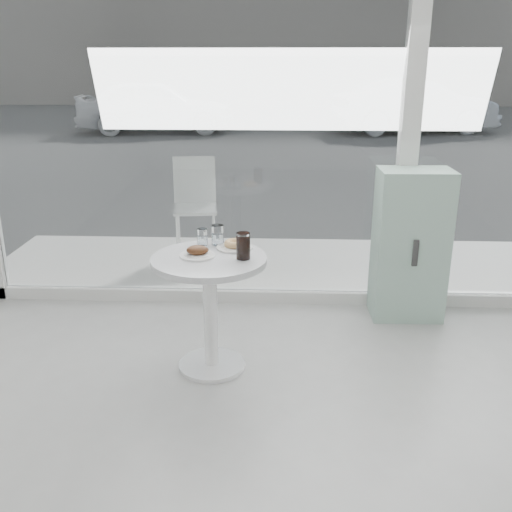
{
  "coord_description": "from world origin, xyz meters",
  "views": [
    {
      "loc": [
        -0.06,
        -1.41,
        1.93
      ],
      "look_at": [
        -0.2,
        1.7,
        0.85
      ],
      "focal_mm": 40.0,
      "sensor_mm": 36.0,
      "label": 1
    }
  ],
  "objects_px": {
    "mint_cabinet": "(410,245)",
    "plate_fritter": "(198,252)",
    "car_white": "(155,106)",
    "water_tumbler_a": "(202,238)",
    "plate_donut": "(235,245)",
    "cola_glass": "(243,246)",
    "car_silver": "(414,106)",
    "patio_chair": "(195,200)",
    "main_table": "(210,290)",
    "water_tumbler_b": "(218,236)"
  },
  "relations": [
    {
      "from": "patio_chair",
      "to": "car_white",
      "type": "xyz_separation_m",
      "value": [
        -2.58,
        10.29,
        0.11
      ]
    },
    {
      "from": "car_white",
      "to": "water_tumbler_a",
      "type": "bearing_deg",
      "value": -172.99
    },
    {
      "from": "mint_cabinet",
      "to": "patio_chair",
      "type": "xyz_separation_m",
      "value": [
        -1.84,
        1.3,
        0.02
      ]
    },
    {
      "from": "water_tumbler_b",
      "to": "cola_glass",
      "type": "bearing_deg",
      "value": -55.58
    },
    {
      "from": "car_silver",
      "to": "water_tumbler_a",
      "type": "bearing_deg",
      "value": 151.15
    },
    {
      "from": "water_tumbler_a",
      "to": "cola_glass",
      "type": "distance_m",
      "value": 0.39
    },
    {
      "from": "water_tumbler_a",
      "to": "patio_chair",
      "type": "bearing_deg",
      "value": 99.92
    },
    {
      "from": "main_table",
      "to": "plate_donut",
      "type": "bearing_deg",
      "value": 50.32
    },
    {
      "from": "car_white",
      "to": "water_tumbler_a",
      "type": "height_order",
      "value": "car_white"
    },
    {
      "from": "main_table",
      "to": "plate_fritter",
      "type": "height_order",
      "value": "plate_fritter"
    },
    {
      "from": "plate_donut",
      "to": "water_tumbler_a",
      "type": "bearing_deg",
      "value": 164.5
    },
    {
      "from": "patio_chair",
      "to": "plate_donut",
      "type": "height_order",
      "value": "patio_chair"
    },
    {
      "from": "plate_donut",
      "to": "water_tumbler_a",
      "type": "height_order",
      "value": "water_tumbler_a"
    },
    {
      "from": "plate_donut",
      "to": "water_tumbler_b",
      "type": "bearing_deg",
      "value": 148.47
    },
    {
      "from": "plate_donut",
      "to": "cola_glass",
      "type": "height_order",
      "value": "cola_glass"
    },
    {
      "from": "main_table",
      "to": "patio_chair",
      "type": "bearing_deg",
      "value": 100.66
    },
    {
      "from": "mint_cabinet",
      "to": "car_silver",
      "type": "distance_m",
      "value": 12.12
    },
    {
      "from": "main_table",
      "to": "plate_donut",
      "type": "xyz_separation_m",
      "value": [
        0.15,
        0.18,
        0.24
      ]
    },
    {
      "from": "patio_chair",
      "to": "cola_glass",
      "type": "bearing_deg",
      "value": -81.98
    },
    {
      "from": "plate_donut",
      "to": "water_tumbler_a",
      "type": "relative_size",
      "value": 2.13
    },
    {
      "from": "water_tumbler_a",
      "to": "car_white",
      "type": "bearing_deg",
      "value": 103.44
    },
    {
      "from": "car_white",
      "to": "plate_donut",
      "type": "xyz_separation_m",
      "value": [
        3.14,
        -12.3,
        0.08
      ]
    },
    {
      "from": "plate_donut",
      "to": "water_tumbler_b",
      "type": "relative_size",
      "value": 1.78
    },
    {
      "from": "car_white",
      "to": "car_silver",
      "type": "bearing_deg",
      "value": -94.37
    },
    {
      "from": "patio_chair",
      "to": "cola_glass",
      "type": "xyz_separation_m",
      "value": [
        0.63,
        -2.21,
        0.25
      ]
    },
    {
      "from": "main_table",
      "to": "plate_donut",
      "type": "relative_size",
      "value": 3.27
    },
    {
      "from": "car_white",
      "to": "water_tumbler_b",
      "type": "bearing_deg",
      "value": -172.54
    },
    {
      "from": "water_tumbler_a",
      "to": "water_tumbler_b",
      "type": "height_order",
      "value": "water_tumbler_b"
    },
    {
      "from": "patio_chair",
      "to": "plate_fritter",
      "type": "xyz_separation_m",
      "value": [
        0.34,
        -2.17,
        0.2
      ]
    },
    {
      "from": "mint_cabinet",
      "to": "plate_donut",
      "type": "bearing_deg",
      "value": -152.27
    },
    {
      "from": "patio_chair",
      "to": "car_silver",
      "type": "bearing_deg",
      "value": 59.45
    },
    {
      "from": "mint_cabinet",
      "to": "plate_donut",
      "type": "xyz_separation_m",
      "value": [
        -1.29,
        -0.7,
        0.21
      ]
    },
    {
      "from": "water_tumbler_b",
      "to": "cola_glass",
      "type": "xyz_separation_m",
      "value": [
        0.19,
        -0.27,
        0.02
      ]
    },
    {
      "from": "patio_chair",
      "to": "car_white",
      "type": "height_order",
      "value": "car_white"
    },
    {
      "from": "water_tumbler_a",
      "to": "cola_glass",
      "type": "xyz_separation_m",
      "value": [
        0.29,
        -0.26,
        0.03
      ]
    },
    {
      "from": "car_white",
      "to": "cola_glass",
      "type": "distance_m",
      "value": 12.91
    },
    {
      "from": "car_white",
      "to": "water_tumbler_a",
      "type": "relative_size",
      "value": 37.52
    },
    {
      "from": "patio_chair",
      "to": "water_tumbler_a",
      "type": "distance_m",
      "value": 1.99
    },
    {
      "from": "mint_cabinet",
      "to": "water_tumbler_b",
      "type": "height_order",
      "value": "mint_cabinet"
    },
    {
      "from": "plate_fritter",
      "to": "water_tumbler_b",
      "type": "xyz_separation_m",
      "value": [
        0.1,
        0.24,
        0.03
      ]
    },
    {
      "from": "car_silver",
      "to": "plate_donut",
      "type": "distance_m",
      "value": 13.13
    },
    {
      "from": "mint_cabinet",
      "to": "plate_fritter",
      "type": "distance_m",
      "value": 1.75
    },
    {
      "from": "car_white",
      "to": "plate_donut",
      "type": "relative_size",
      "value": 17.65
    },
    {
      "from": "plate_fritter",
      "to": "cola_glass",
      "type": "bearing_deg",
      "value": -7.16
    },
    {
      "from": "car_white",
      "to": "water_tumbler_a",
      "type": "distance_m",
      "value": 12.58
    },
    {
      "from": "car_silver",
      "to": "water_tumbler_b",
      "type": "bearing_deg",
      "value": 151.54
    },
    {
      "from": "plate_donut",
      "to": "cola_glass",
      "type": "bearing_deg",
      "value": -70.99
    },
    {
      "from": "patio_chair",
      "to": "car_silver",
      "type": "relative_size",
      "value": 0.22
    },
    {
      "from": "water_tumbler_a",
      "to": "water_tumbler_b",
      "type": "xyz_separation_m",
      "value": [
        0.1,
        0.01,
        0.01
      ]
    },
    {
      "from": "plate_fritter",
      "to": "water_tumbler_a",
      "type": "distance_m",
      "value": 0.23
    }
  ]
}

